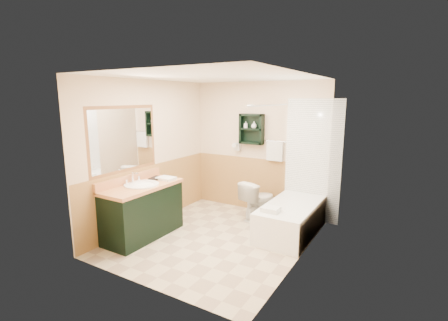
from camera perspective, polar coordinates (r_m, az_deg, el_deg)
floor at (r=5.10m, az=-1.51°, el=-13.46°), size 3.00×3.00×0.00m
back_wall at (r=6.05m, az=6.13°, el=2.27°), size 2.60×0.04×2.40m
left_wall at (r=5.54m, az=-13.20°, el=1.23°), size 0.04×3.00×2.40m
right_wall at (r=4.19m, az=13.86°, el=-1.88°), size 0.04×3.00×2.40m
ceiling at (r=4.66m, az=-1.67°, el=14.79°), size 2.60×3.00×0.04m
wainscot_left at (r=5.67m, az=-12.64°, el=-5.78°), size 2.98×2.98×1.00m
wainscot_back at (r=6.17m, az=5.86°, el=-4.22°), size 2.58×2.58×1.00m
mirror_frame at (r=5.09m, az=-17.23°, el=3.60°), size 1.30×1.30×1.00m
mirror_glass at (r=5.08m, az=-17.20°, el=3.59°), size 1.20×1.20×0.90m
tile_right at (r=4.94m, az=15.89°, el=-1.83°), size 1.50×1.50×2.10m
tile_back at (r=5.69m, az=15.32°, el=-0.15°), size 0.95×0.95×2.10m
tile_accent at (r=4.83m, az=16.31°, el=8.05°), size 1.50×1.50×0.10m
wall_shelf at (r=5.95m, az=4.86°, el=5.54°), size 0.45×0.15×0.55m
hair_dryer at (r=6.15m, az=2.39°, el=2.46°), size 0.10×0.24×0.18m
towel_bar at (r=5.83m, az=9.00°, el=3.35°), size 0.40×0.06×0.40m
curtain_rod at (r=5.07m, az=8.15°, el=9.63°), size 0.03×1.60×0.03m
shower_curtain at (r=5.32m, az=8.63°, el=0.45°), size 1.05×1.05×1.70m
vanity at (r=5.17m, az=-14.07°, el=-8.57°), size 0.59×1.29×0.82m
bathtub at (r=5.30m, az=11.76°, el=-9.92°), size 0.72×1.50×0.48m
toilet at (r=5.78m, az=6.08°, el=-6.93°), size 0.57×0.77×0.68m
counter_towel at (r=5.29m, az=-10.14°, el=-3.11°), size 0.27×0.22×0.04m
vanity_book at (r=5.41m, az=-12.65°, el=-1.83°), size 0.18×0.06×0.24m
tub_towel at (r=4.81m, az=8.19°, el=-8.50°), size 0.25×0.21×0.07m
soap_bottle_a at (r=5.99m, az=3.86°, el=6.00°), size 0.08×0.13×0.06m
soap_bottle_b at (r=5.92m, az=5.30°, el=6.13°), size 0.14×0.15×0.10m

